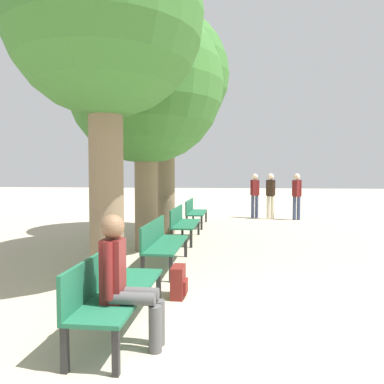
% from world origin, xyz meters
% --- Properties ---
extents(ground_plane, '(80.00, 80.00, 0.00)m').
position_xyz_m(ground_plane, '(0.00, 0.00, 0.00)').
color(ground_plane, '#B7A88E').
extents(bench_row_0, '(0.55, 1.89, 0.86)m').
position_xyz_m(bench_row_0, '(-1.79, 0.55, 0.50)').
color(bench_row_0, '#1E6042').
rests_on(bench_row_0, ground_plane).
extents(bench_row_1, '(0.55, 1.89, 0.86)m').
position_xyz_m(bench_row_1, '(-1.79, 3.31, 0.50)').
color(bench_row_1, '#1E6042').
rests_on(bench_row_1, ground_plane).
extents(bench_row_2, '(0.55, 1.89, 0.86)m').
position_xyz_m(bench_row_2, '(-1.79, 6.08, 0.50)').
color(bench_row_2, '#1E6042').
rests_on(bench_row_2, ground_plane).
extents(bench_row_3, '(0.55, 1.89, 0.86)m').
position_xyz_m(bench_row_3, '(-1.79, 8.85, 0.50)').
color(bench_row_3, '#1E6042').
rests_on(bench_row_3, ground_plane).
extents(tree_row_0, '(3.01, 3.01, 5.58)m').
position_xyz_m(tree_row_0, '(-2.42, 2.20, 4.00)').
color(tree_row_0, '#7A664C').
rests_on(tree_row_0, ground_plane).
extents(tree_row_1, '(3.43, 3.43, 5.38)m').
position_xyz_m(tree_row_1, '(-2.42, 4.80, 3.62)').
color(tree_row_1, '#7A664C').
rests_on(tree_row_1, ground_plane).
extents(tree_row_2, '(3.60, 3.60, 6.30)m').
position_xyz_m(tree_row_2, '(-2.42, 7.20, 4.45)').
color(tree_row_2, '#7A664C').
rests_on(tree_row_2, ground_plane).
extents(person_seated, '(0.63, 0.36, 1.32)m').
position_xyz_m(person_seated, '(-1.54, 0.19, 0.70)').
color(person_seated, '#4C4C4C').
rests_on(person_seated, ground_plane).
extents(backpack, '(0.21, 0.36, 0.44)m').
position_xyz_m(backpack, '(-1.23, 1.71, 0.21)').
color(backpack, maroon).
rests_on(backpack, ground_plane).
extents(pedestrian_near, '(0.35, 0.27, 1.72)m').
position_xyz_m(pedestrian_near, '(0.88, 10.88, 0.98)').
color(pedestrian_near, beige).
rests_on(pedestrian_near, ground_plane).
extents(pedestrian_mid, '(0.35, 0.30, 1.72)m').
position_xyz_m(pedestrian_mid, '(1.82, 10.74, 0.98)').
color(pedestrian_mid, '#384260').
rests_on(pedestrian_mid, ground_plane).
extents(pedestrian_far, '(0.35, 0.26, 1.71)m').
position_xyz_m(pedestrian_far, '(0.31, 11.21, 0.98)').
color(pedestrian_far, '#384260').
rests_on(pedestrian_far, ground_plane).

